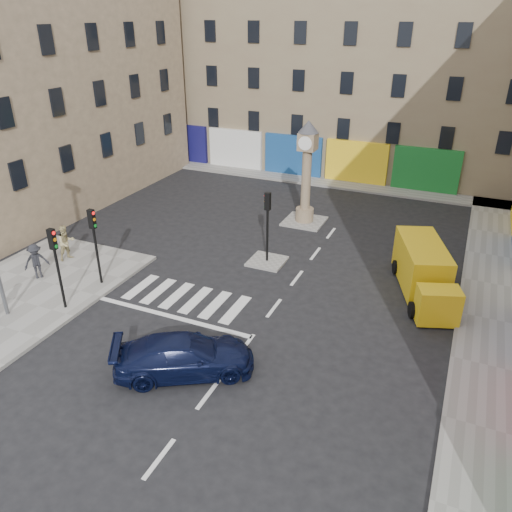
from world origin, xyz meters
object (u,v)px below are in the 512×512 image
Objects in this scene: clock_pillar at (307,166)px; traffic_light_left_near at (56,256)px; pedestrian_tan at (66,243)px; pedestrian_dark at (36,261)px; traffic_light_island at (268,216)px; navy_sedan at (184,356)px; traffic_light_left_far at (94,235)px; yellow_van at (424,271)px.

traffic_light_left_near is at bearing -114.55° from clock_pillar.
traffic_light_left_near is 1.99× the size of pedestrian_tan.
clock_pillar is 3.48× the size of pedestrian_dark.
traffic_light_island is (6.30, 7.80, -0.03)m from traffic_light_left_near.
traffic_light_left_near reaches higher than pedestrian_tan.
traffic_light_left_near is 2.11× the size of pedestrian_dark.
navy_sedan is at bearing -87.52° from clock_pillar.
traffic_light_left_near is at bearing -83.68° from pedestrian_dark.
traffic_light_island is 2.11× the size of pedestrian_dark.
traffic_light_left_far is 1.99× the size of pedestrian_tan.
traffic_light_island reaches higher than yellow_van.
clock_pillar reaches higher than navy_sedan.
clock_pillar reaches higher than yellow_van.
traffic_light_island is 6.07m from clock_pillar.
yellow_van is at bearing 1.11° from traffic_light_island.
yellow_van is at bearing -58.16° from pedestrian_tan.
pedestrian_tan is at bearing -156.82° from traffic_light_island.
traffic_light_left_near is 10.03m from traffic_light_island.
navy_sedan is at bearing -99.13° from pedestrian_tan.
traffic_light_left_near is 0.61× the size of clock_pillar.
traffic_light_left_far reaches higher than pedestrian_tan.
clock_pillar is 15.56m from navy_sedan.
clock_pillar is 3.28× the size of pedestrian_tan.
clock_pillar is at bearing -28.91° from navy_sedan.
pedestrian_dark is at bearing -165.25° from traffic_light_left_far.
pedestrian_dark is at bearing -146.50° from traffic_light_island.
navy_sedan is (6.96, -3.89, -1.90)m from traffic_light_left_far.
traffic_light_left_near reaches higher than navy_sedan.
pedestrian_tan is at bearing 130.60° from traffic_light_left_near.
clock_pillar reaches higher than traffic_light_left_near.
traffic_light_left_near reaches higher than yellow_van.
traffic_light_left_near is at bearing -90.00° from traffic_light_left_far.
clock_pillar is at bearing 123.31° from yellow_van.
yellow_van is 3.51× the size of pedestrian_dark.
traffic_light_left_far is 8.30m from traffic_light_island.
traffic_light_left_near is 7.37m from navy_sedan.
traffic_light_island is 0.61× the size of clock_pillar.
yellow_van is at bearing -37.12° from clock_pillar.
pedestrian_tan reaches higher than pedestrian_dark.
traffic_light_left_far is 1.00× the size of traffic_light_island.
pedestrian_tan is (-9.50, -10.06, -2.47)m from clock_pillar.
traffic_light_island is at bearing -90.00° from clock_pillar.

